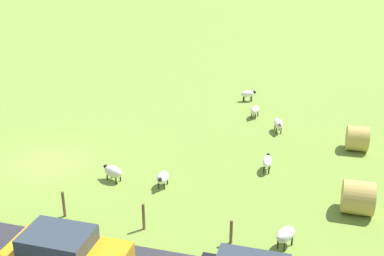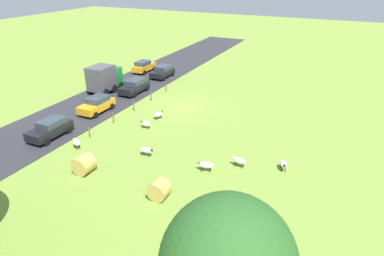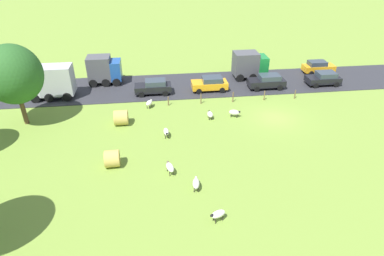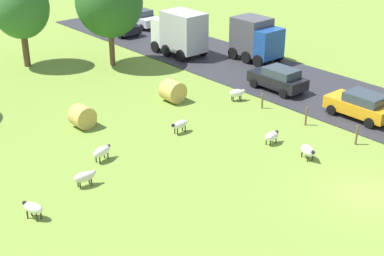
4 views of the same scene
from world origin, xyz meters
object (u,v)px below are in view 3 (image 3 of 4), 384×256
object	(u,v)px
car_5	(324,78)
car_2	(267,81)
hay_bale_1	(112,159)
sheep_3	(149,103)
truck_0	(53,81)
sheep_1	(210,114)
sheep_0	(166,132)
sheep_6	(196,183)
car_4	(154,87)
car_8	(318,67)
truck_1	(249,64)
sheep_4	(234,113)
hay_bale_0	(121,118)
tree_2	(13,75)
sheep_2	(218,214)
truck_2	(104,69)
car_3	(210,83)
sheep_5	(170,167)

from	to	relation	value
car_5	car_2	bearing A→B (deg)	91.42
hay_bale_1	car_2	size ratio (longest dim) A/B	0.31
sheep_3	truck_0	xyz separation A→B (m)	(3.84, 10.46, 1.41)
sheep_1	sheep_3	bearing A→B (deg)	61.57
sheep_0	sheep_6	bearing A→B (deg)	-167.06
sheep_3	car_4	bearing A→B (deg)	-8.92
car_4	car_8	bearing A→B (deg)	-79.67
truck_1	car_5	bearing A→B (deg)	-111.72
sheep_4	car_5	size ratio (longest dim) A/B	0.30
sheep_1	car_8	size ratio (longest dim) A/B	0.26
hay_bale_0	hay_bale_1	bearing A→B (deg)	177.55
sheep_1	hay_bale_0	distance (m)	8.67
truck_0	car_8	world-z (taller)	truck_0
sheep_4	truck_1	size ratio (longest dim) A/B	0.29
sheep_1	truck_1	bearing A→B (deg)	-33.49
hay_bale_0	car_8	size ratio (longest dim) A/B	0.35
sheep_6	truck_0	xyz separation A→B (m)	(17.42, 13.59, 1.44)
sheep_1	tree_2	bearing A→B (deg)	85.85
sheep_0	car_4	size ratio (longest dim) A/B	0.30
sheep_2	hay_bale_1	xyz separation A→B (m)	(6.78, 7.11, 0.13)
tree_2	sheep_0	bearing A→B (deg)	-107.59
truck_1	truck_2	distance (m)	18.02
tree_2	car_8	size ratio (longest dim) A/B	1.91
sheep_1	hay_bale_0	world-z (taller)	hay_bale_0
sheep_4	car_5	xyz separation A→B (m)	(6.80, -12.72, 0.39)
sheep_6	tree_2	distance (m)	19.56
truck_0	car_4	xyz separation A→B (m)	(-0.32, -11.01, -1.05)
sheep_6	truck_0	distance (m)	22.14
sheep_1	sheep_3	distance (m)	6.76
sheep_3	car_3	distance (m)	8.01
hay_bale_0	car_4	distance (m)	7.54
sheep_1	sheep_0	bearing A→B (deg)	122.98
car_3	car_5	size ratio (longest dim) A/B	1.04
sheep_2	car_4	distance (m)	20.60
sheep_4	hay_bale_1	size ratio (longest dim) A/B	0.89
sheep_5	car_3	xyz separation A→B (m)	(15.13, -5.71, 0.36)
sheep_5	truck_2	xyz separation A→B (m)	(18.94, 6.72, 1.28)
sheep_0	truck_0	size ratio (longest dim) A/B	0.26
sheep_4	truck_1	distance (m)	11.11
hay_bale_1	truck_0	size ratio (longest dim) A/B	0.29
car_3	car_5	bearing A→B (deg)	-89.93
sheep_5	sheep_6	world-z (taller)	sheep_5
sheep_3	hay_bale_1	size ratio (longest dim) A/B	0.83
sheep_0	hay_bale_0	world-z (taller)	hay_bale_0
car_2	car_3	distance (m)	6.84
sheep_5	sheep_2	bearing A→B (deg)	-153.03
truck_1	car_4	world-z (taller)	truck_1
sheep_0	truck_1	distance (m)	17.39
tree_2	car_5	size ratio (longest dim) A/B	1.94
truck_0	sheep_2	bearing A→B (deg)	-144.76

